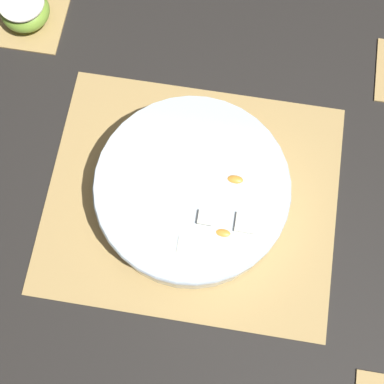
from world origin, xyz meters
The scene contains 5 objects.
ground_plane centered at (0.00, 0.00, 0.00)m, with size 6.00×6.00×0.00m, color black.
bamboo_mat_center centered at (0.00, 0.00, 0.00)m, with size 0.46×0.39×0.01m.
coaster_mat_far_left centered at (-0.34, 0.28, 0.00)m, with size 0.12×0.12×0.01m.
fruit_salad_bowl centered at (0.00, 0.00, 0.04)m, with size 0.30×0.30×0.07m.
apple_half centered at (-0.34, 0.28, 0.03)m, with size 0.09×0.09×0.05m.
Camera 1 is at (0.04, -0.25, 0.82)m, focal length 50.00 mm.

